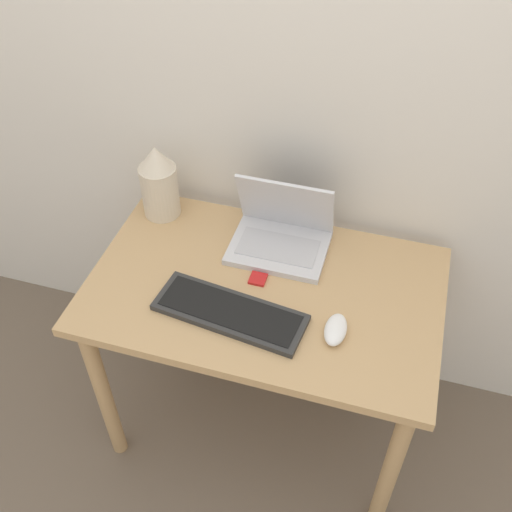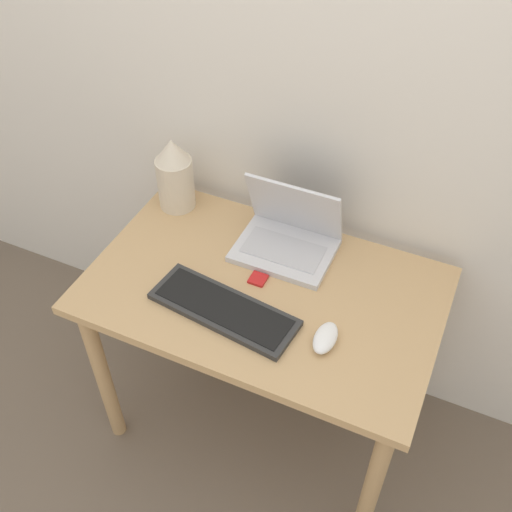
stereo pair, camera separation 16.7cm
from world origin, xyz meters
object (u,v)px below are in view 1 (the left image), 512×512
mouse (336,330)px  mp3_player (258,279)px  laptop (282,233)px  vase (159,182)px  keyboard (230,312)px

mouse → mp3_player: (-0.25, 0.13, -0.01)m
laptop → vase: vase is taller
laptop → mouse: laptop is taller
keyboard → mp3_player: (0.04, 0.15, -0.01)m
keyboard → vase: vase is taller
laptop → mp3_player: 0.17m
mouse → keyboard: bearing=-176.9°
laptop → mp3_player: (-0.03, -0.17, -0.05)m
vase → laptop: bearing=-5.7°
laptop → vase: 0.42m
laptop → mp3_player: bearing=-99.4°
mouse → vase: bearing=152.1°
laptop → vase: size_ratio=1.16×
vase → mp3_player: vase is taller
mouse → vase: (-0.64, 0.34, 0.11)m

